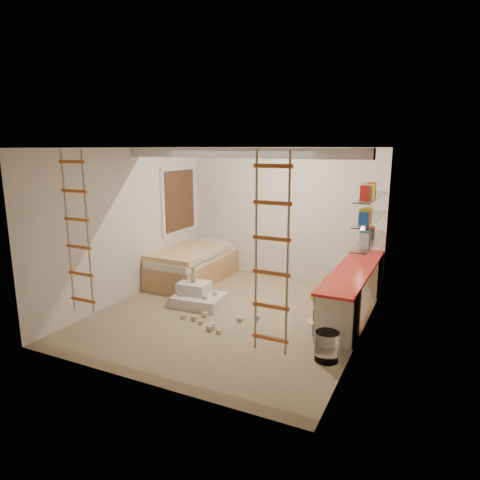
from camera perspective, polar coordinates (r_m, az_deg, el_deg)
The scene contains 15 objects.
floor at distance 6.93m, azimuth -1.09°, elevation -9.81°, with size 4.50×4.50×0.00m, color tan.
ceiling_beam at distance 6.69m, azimuth 0.00°, elevation 11.54°, with size 4.00×0.18×0.16m, color white.
window_frame at distance 8.78m, azimuth -8.24°, elevation 5.27°, with size 0.06×1.15×1.35m, color white.
window_blind at distance 8.76m, azimuth -8.02°, elevation 5.26°, with size 0.02×1.00×1.20m, color #4C2D1E.
rope_ladder_left at distance 5.92m, azimuth -20.83°, elevation 0.83°, with size 0.41×0.04×2.13m, color #C05E20, non-canonical shape.
rope_ladder_right at distance 4.41m, azimuth 4.23°, elevation -2.16°, with size 0.41×0.04×2.13m, color #BC4C20, non-canonical shape.
waste_bin at distance 5.57m, azimuth 11.51°, elevation -13.73°, with size 0.30×0.30×0.38m, color white.
desk at distance 7.05m, azimuth 14.81°, elevation -6.36°, with size 0.56×2.80×0.75m.
shelves at distance 7.02m, azimuth 16.96°, elevation 2.68°, with size 0.25×1.80×0.71m.
bed at distance 8.53m, azimuth -6.27°, elevation -3.25°, with size 1.02×2.00×0.69m.
task_lamp at distance 7.78m, azimuth 16.15°, elevation 0.92°, with size 0.14×0.36×0.57m.
swivel_chair at distance 6.58m, azimuth 10.95°, elevation -8.72°, with size 0.51×0.51×0.74m.
play_platform at distance 7.30m, azimuth -5.67°, elevation -7.51°, with size 0.86×0.70×0.36m.
toy_blocks at distance 6.82m, azimuth -4.52°, elevation -8.67°, with size 1.43×1.02×0.63m.
books at distance 7.00m, azimuth 17.03°, elevation 3.81°, with size 0.14×0.70×0.92m.
Camera 1 is at (2.91, -5.72, 2.62)m, focal length 32.00 mm.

